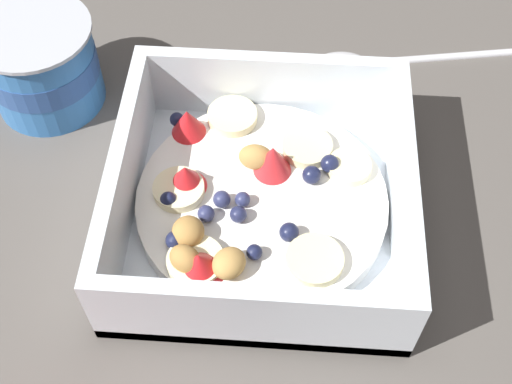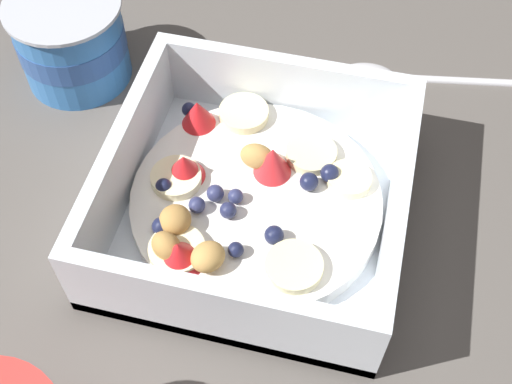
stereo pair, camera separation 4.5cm
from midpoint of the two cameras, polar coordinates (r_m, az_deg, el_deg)
The scene contains 4 objects.
ground_plane at distance 0.48m, azimuth 4.48°, elevation -2.06°, with size 2.40×2.40×0.00m, color #56514C.
fruit_bowl at distance 0.46m, azimuth 2.52°, elevation -0.85°, with size 0.19×0.19×0.07m.
spoon at distance 0.58m, azimuth 14.31°, elevation 9.45°, with size 0.05×0.17×0.01m.
yogurt_cup at distance 0.55m, azimuth -13.10°, elevation 12.28°, with size 0.09×0.09×0.07m.
Camera 2 is at (-0.26, -0.05, 0.40)m, focal length 47.29 mm.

